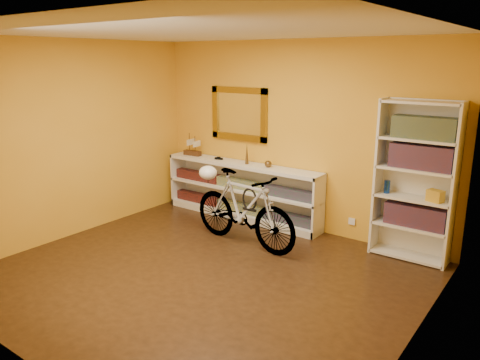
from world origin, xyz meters
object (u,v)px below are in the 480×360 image
Objects in this scene: console_unit at (241,191)px; bicycle at (244,209)px; bookcase at (415,182)px; helmet at (208,173)px.

console_unit is 1.06m from bicycle.
bookcase is 2.09m from bicycle.
console_unit is 1.56× the size of bicycle.
bicycle reaches higher than console_unit.
bicycle is at bearing -5.12° from helmet.
helmet is (-0.63, 0.06, 0.37)m from bicycle.
bicycle is at bearing -154.82° from bookcase.
bookcase reaches higher than console_unit.
bicycle is 0.74m from helmet.
bicycle is 6.66× the size of helmet.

